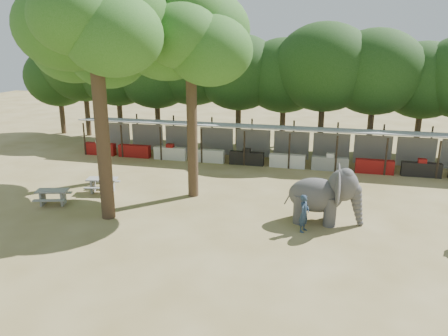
% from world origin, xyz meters
% --- Properties ---
extents(ground, '(100.00, 100.00, 0.00)m').
position_xyz_m(ground, '(0.00, 0.00, 0.00)').
color(ground, brown).
rests_on(ground, ground).
extents(vendor_stalls, '(28.00, 2.99, 2.80)m').
position_xyz_m(vendor_stalls, '(-0.00, 13.84, 1.18)').
color(vendor_stalls, '#96989D').
rests_on(vendor_stalls, ground).
extents(yard_tree_left, '(7.10, 6.90, 11.02)m').
position_xyz_m(yard_tree_left, '(-9.13, 7.19, 8.20)').
color(yard_tree_left, '#332316').
rests_on(yard_tree_left, ground).
extents(yard_tree_center, '(7.10, 6.90, 12.04)m').
position_xyz_m(yard_tree_center, '(-6.13, 2.19, 9.21)').
color(yard_tree_center, '#332316').
rests_on(yard_tree_center, ground).
extents(yard_tree_back, '(7.10, 6.90, 11.36)m').
position_xyz_m(yard_tree_back, '(-3.13, 6.19, 8.54)').
color(yard_tree_back, '#332316').
rests_on(yard_tree_back, ground).
extents(backdrop_trees, '(46.46, 5.95, 8.33)m').
position_xyz_m(backdrop_trees, '(0.00, 19.00, 5.51)').
color(backdrop_trees, '#332316').
rests_on(backdrop_trees, ground).
extents(elephant, '(3.49, 2.70, 2.70)m').
position_xyz_m(elephant, '(4.10, 3.98, 1.35)').
color(elephant, '#403E3E').
rests_on(elephant, ground).
extents(handler, '(0.60, 0.72, 1.72)m').
position_xyz_m(handler, '(3.26, 2.69, 0.86)').
color(handler, '#26384C').
rests_on(handler, ground).
extents(picnic_table_near, '(1.93, 1.82, 0.80)m').
position_xyz_m(picnic_table_near, '(-9.65, 2.85, 0.52)').
color(picnic_table_near, gray).
rests_on(picnic_table_near, ground).
extents(picnic_table_far, '(1.91, 1.79, 0.82)m').
position_xyz_m(picnic_table_far, '(-8.11, 5.22, 0.54)').
color(picnic_table_far, gray).
rests_on(picnic_table_far, ground).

